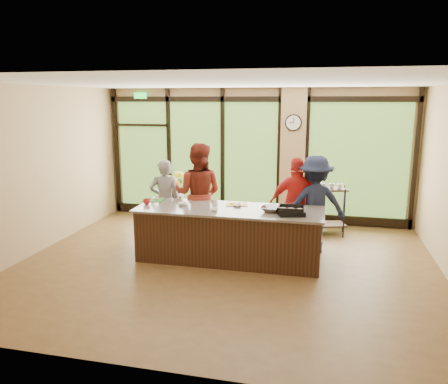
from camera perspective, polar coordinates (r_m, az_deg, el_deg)
The scene contains 24 objects.
floor at distance 7.47m, azimuth 0.18°, elevation -9.57°, with size 7.00×7.00×0.00m, color brown.
ceiling at distance 6.95m, azimuth 0.19°, elevation 14.11°, with size 7.00×7.00×0.00m, color white.
back_wall at distance 9.97m, azimuth 4.08°, elevation 4.80°, with size 7.00×7.00×0.00m, color tan.
left_wall at distance 8.54m, azimuth -23.38°, elevation 2.63°, with size 6.00×6.00×0.00m, color tan.
window_wall at distance 9.91m, azimuth 4.96°, elevation 4.13°, with size 6.90×0.12×3.00m.
island_base at distance 7.59m, azimuth 0.69°, elevation -5.67°, with size 3.10×1.00×0.88m, color #311B10.
countertop at distance 7.47m, azimuth 0.70°, elevation -2.31°, with size 3.20×1.10×0.04m, color slate.
wall_clock at distance 9.67m, azimuth 9.06°, elevation 8.93°, with size 0.36×0.04×0.36m.
cook_left at distance 8.59m, azimuth -7.71°, elevation -1.12°, with size 0.59×0.39×1.62m, color slate.
cook_midleft at distance 8.36m, azimuth -3.38°, elevation -0.24°, with size 0.95×0.74×1.95m, color maroon.
cook_midright at distance 8.10m, azimuth 9.48°, elevation -1.60°, with size 1.01×0.42×1.73m, color #B4201B.
cook_right at distance 8.07m, azimuth 11.76°, elevation -1.57°, with size 1.14×0.66×1.77m, color #171E34.
roasting_pan at distance 7.12m, azimuth 8.72°, elevation -2.68°, with size 0.42×0.33×0.07m, color black.
mixing_bowl at distance 7.29m, azimuth 6.14°, elevation -2.22°, with size 0.35×0.35×0.09m, color silver.
cutting_board_left at distance 8.16m, azimuth -9.21°, elevation -1.04°, with size 0.36×0.27×0.01m, color #327F2E.
cutting_board_center at distance 7.73m, azimuth 1.67°, elevation -1.61°, with size 0.37×0.28×0.01m, color gold.
cutting_board_right at distance 7.40m, azimuth 8.54°, elevation -2.36°, with size 0.44×0.33×0.01m, color gold.
prep_bowl_near at distance 7.70m, azimuth -5.41°, elevation -1.57°, with size 0.16×0.16×0.05m, color white.
prep_bowl_mid at distance 7.30m, azimuth -1.31°, elevation -2.31°, with size 0.13×0.13×0.04m, color white.
prep_bowl_far at distance 7.59m, azimuth 1.73°, elevation -1.78°, with size 0.14×0.14×0.03m, color white.
red_ramekin at distance 7.87m, azimuth -10.08°, elevation -1.23°, with size 0.12×0.12×0.10m, color #AD1121.
flower_stand at distance 9.46m, azimuth -6.56°, elevation -2.57°, with size 0.38×0.38×0.75m, color #311B10.
flower_vase at distance 9.35m, azimuth -6.64°, elevation 0.43°, with size 0.25×0.25×0.26m, color olive.
bar_cart at distance 9.24m, azimuth 13.23°, elevation -1.49°, with size 0.88×0.65×1.07m.
Camera 1 is at (1.56, -6.76, 2.75)m, focal length 35.00 mm.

